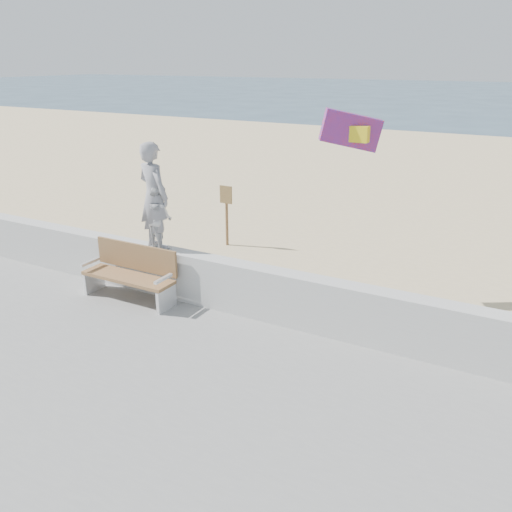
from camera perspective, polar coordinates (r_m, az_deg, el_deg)
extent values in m
plane|color=#2E4A5D|center=(8.06, -7.57, -12.76)|extent=(220.00, 220.00, 0.00)
cube|color=beige|center=(15.58, 12.12, 3.64)|extent=(90.00, 40.00, 0.08)
cube|color=beige|center=(9.24, -0.50, -3.61)|extent=(30.00, 0.35, 0.90)
imported|color=gray|center=(9.86, -10.71, 6.24)|extent=(0.81, 0.65, 1.92)
imported|color=silver|center=(9.91, -10.24, 4.05)|extent=(0.68, 0.60, 1.16)
cube|color=#986C42|center=(10.06, -13.34, -2.20)|extent=(1.80, 0.50, 0.06)
cube|color=olive|center=(10.14, -12.48, -0.08)|extent=(1.80, 0.05, 0.50)
cube|color=white|center=(10.71, -16.66, -2.52)|extent=(0.06, 0.50, 0.40)
cube|color=silver|center=(10.53, -17.06, -0.61)|extent=(0.06, 0.45, 0.05)
cube|color=white|center=(9.65, -9.42, -4.47)|extent=(0.06, 0.50, 0.40)
cube|color=white|center=(9.45, -9.74, -2.38)|extent=(0.06, 0.45, 0.05)
cube|color=red|center=(9.82, 9.93, 12.93)|extent=(1.09, 0.75, 0.75)
cube|color=yellow|center=(9.78, 10.77, 12.55)|extent=(0.39, 0.29, 0.28)
cylinder|color=brown|center=(12.98, -3.09, 3.69)|extent=(0.07, 0.07, 1.20)
cube|color=olive|center=(12.79, -3.19, 6.46)|extent=(0.32, 0.03, 0.42)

